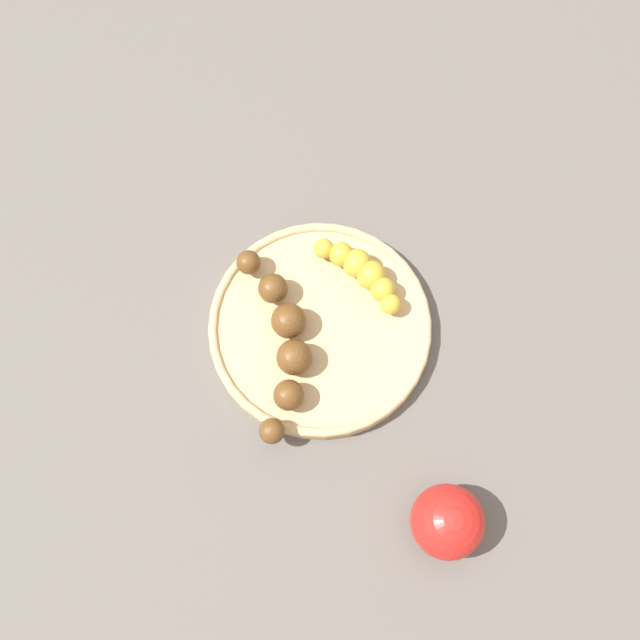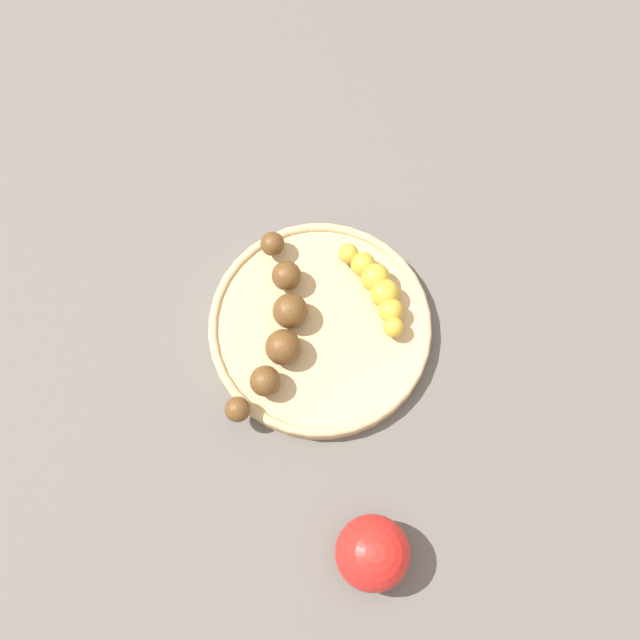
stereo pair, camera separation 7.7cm
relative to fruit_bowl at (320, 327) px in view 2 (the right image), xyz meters
The scene contains 5 objects.
ground_plane 0.01m from the fruit_bowl, ahead, with size 2.40×2.40×0.00m, color #56514C.
fruit_bowl is the anchor object (origin of this frame).
banana_overripe 0.05m from the fruit_bowl, 15.48° to the left, with size 0.07×0.21×0.04m.
banana_spotted 0.07m from the fruit_bowl, 143.17° to the right, with size 0.07×0.10×0.03m.
apple_red 0.24m from the fruit_bowl, 107.07° to the left, with size 0.07×0.07×0.07m, color red.
Camera 2 is at (-0.02, 0.23, 0.78)m, focal length 42.39 mm.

